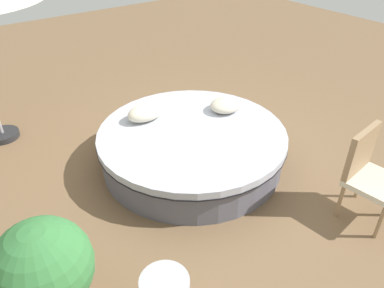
{
  "coord_description": "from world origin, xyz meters",
  "views": [
    {
      "loc": [
        2.29,
        3.1,
        2.84
      ],
      "look_at": [
        0.0,
        0.0,
        0.28
      ],
      "focal_mm": 34.71,
      "sensor_mm": 36.0,
      "label": 1
    }
  ],
  "objects": [
    {
      "name": "ground_plane",
      "position": [
        0.0,
        0.0,
        0.0
      ],
      "size": [
        16.0,
        16.0,
        0.0
      ],
      "primitive_type": "plane",
      "color": "brown"
    },
    {
      "name": "round_bed",
      "position": [
        0.0,
        0.0,
        0.24
      ],
      "size": [
        2.32,
        2.32,
        0.47
      ],
      "color": "#595966",
      "rests_on": "ground_plane"
    },
    {
      "name": "throw_pillow_0",
      "position": [
        -0.67,
        -0.16,
        0.55
      ],
      "size": [
        0.43,
        0.37,
        0.16
      ],
      "primitive_type": "ellipsoid",
      "color": "beige",
      "rests_on": "round_bed"
    },
    {
      "name": "throw_pillow_1",
      "position": [
        0.3,
        -0.58,
        0.57
      ],
      "size": [
        0.5,
        0.31,
        0.21
      ],
      "primitive_type": "ellipsoid",
      "color": "beige",
      "rests_on": "round_bed"
    },
    {
      "name": "patio_chair",
      "position": [
        -0.9,
        1.77,
        0.56
      ],
      "size": [
        0.58,
        0.56,
        0.98
      ],
      "rotation": [
        0.0,
        0.0,
        0.12
      ],
      "color": "#997A56",
      "rests_on": "ground_plane"
    },
    {
      "name": "planter",
      "position": [
        2.12,
        1.07,
        0.56
      ],
      "size": [
        0.73,
        0.73,
        0.99
      ],
      "color": "brown",
      "rests_on": "ground_plane"
    }
  ]
}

